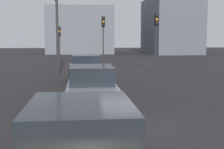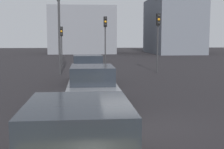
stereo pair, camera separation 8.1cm
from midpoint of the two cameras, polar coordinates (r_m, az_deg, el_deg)
The scene contains 11 objects.
ground_plane at distance 9.25m, azimuth 6.16°, elevation -10.13°, with size 160.00×160.00×0.20m, color black.
car_silver_right_lead at distance 17.86m, azimuth -4.48°, elevation 0.91°, with size 4.24×2.18×1.64m.
car_grey_right_second at distance 11.46m, azimuth -3.55°, elevation -2.43°, with size 4.56×1.99×1.58m.
car_yellow_right_third at distance 5.27m, azimuth -5.77°, elevation -13.53°, with size 4.65×2.12×1.56m.
traffic_light_near_left at distance 23.36m, azimuth 8.72°, elevation 8.12°, with size 0.33×0.30×4.45m.
traffic_light_near_right at distance 26.50m, azimuth -1.17°, elevation 8.06°, with size 0.32×0.29×4.48m.
traffic_light_far_left at distance 29.49m, azimuth -9.35°, elevation 6.83°, with size 0.32×0.28×3.73m.
street_lamp_kerbside at distance 31.92m, azimuth -9.84°, elevation 9.01°, with size 0.56×0.36×6.57m.
street_lamp_far at distance 21.85m, azimuth -9.78°, elevation 10.52°, with size 0.56×0.36×6.86m.
building_facade_left at distance 55.97m, azimuth 11.28°, elevation 8.94°, with size 14.54×7.67×9.81m, color slate.
building_facade_center at distance 54.80m, azimuth -5.53°, elevation 8.21°, with size 8.05×11.45×8.11m, color slate.
Camera 2 is at (-8.68, 1.74, 2.57)m, focal length 48.86 mm.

